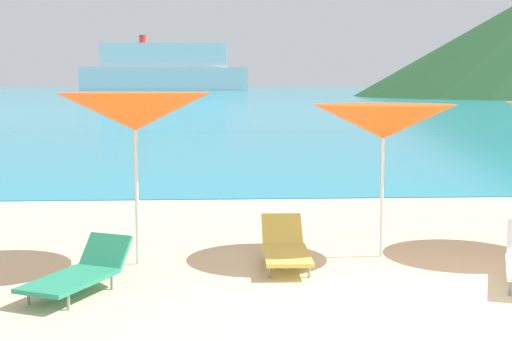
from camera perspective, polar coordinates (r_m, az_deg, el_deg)
name	(u,v)px	position (r m, az deg, el deg)	size (l,w,h in m)	color
ground_plane	(307,189)	(17.52, 4.06, -1.51)	(50.00, 100.00, 0.30)	beige
ocean_water	(223,91)	(234.84, -2.63, 6.28)	(650.00, 440.00, 0.02)	teal
umbrella_2	(135,112)	(9.56, -9.55, 4.60)	(2.15, 2.15, 2.28)	silver
umbrella_3	(384,122)	(10.02, 10.06, 3.82)	(2.04, 2.04, 2.12)	silver
lounge_chair_0	(79,272)	(8.59, -13.81, -7.84)	(1.18, 1.60, 0.57)	#268C66
lounge_chair_3	(285,247)	(9.58, 2.32, -6.06)	(0.60, 1.60, 0.57)	#D8BF4C
cruise_ship	(164,70)	(275.25, -7.27, 7.93)	(62.87, 9.15, 20.49)	white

